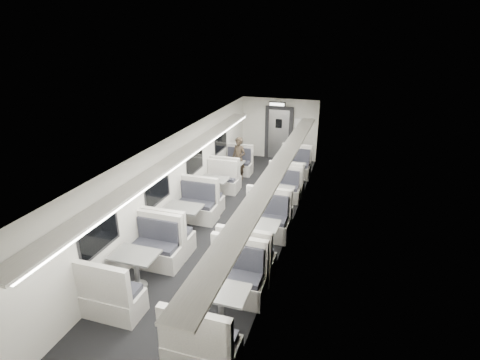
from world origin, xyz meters
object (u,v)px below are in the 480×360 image
Objects in this scene: booth_right_a at (291,175)px; booth_left_a at (232,171)px; booth_left_b at (214,189)px; passenger at (239,159)px; exit_sign at (277,104)px; booth_left_c at (184,220)px; booth_right_b at (279,199)px; booth_right_c at (257,239)px; vestibule_door at (279,133)px; booth_left_d at (137,270)px; booth_right_d at (221,309)px.

booth_left_a is at bearing -173.87° from booth_right_a.
booth_left_b is 1.37× the size of passenger.
exit_sign is at bearing 115.14° from booth_right_a.
passenger reaches higher than booth_left_c.
booth_right_b is (2.00, -0.06, -0.01)m from booth_left_b.
booth_right_b is at bearing 90.00° from booth_right_c.
vestibule_door reaches higher than booth_right_b.
vestibule_door is (1.00, 8.81, 0.64)m from booth_left_d.
booth_left_c is 6.73m from vestibule_door.
booth_right_d is (0.00, -2.41, -0.01)m from booth_right_c.
booth_left_d is 6.22m from passenger.
booth_right_d is (2.00, -4.88, 0.04)m from booth_left_b.
booth_left_c is 4.04m from passenger.
booth_left_d is at bearing -96.47° from vestibule_door.
booth_right_a is 3.02m from exit_sign.
exit_sign is (-1.00, 6.47, 1.86)m from booth_right_c.
booth_left_d is (0.00, -4.32, 0.03)m from booth_left_b.
booth_left_a is 0.90× the size of booth_left_d.
exit_sign is at bearing 66.91° from booth_left_a.
booth_right_d is at bearing -53.90° from booth_left_c.
booth_right_a is 1.02× the size of vestibule_door.
passenger reaches higher than booth_right_c.
booth_left_c is at bearing -98.58° from vestibule_door.
booth_right_a is at bearing 19.94° from passenger.
booth_right_a is 4.34m from booth_right_c.
exit_sign is (-1.00, 4.06, 1.93)m from booth_right_b.
exit_sign reaches higher than booth_left_b.
vestibule_door is (1.00, 6.62, 0.64)m from booth_left_c.
booth_left_c is 1.06× the size of vestibule_door.
booth_left_a is 4.58m from booth_right_c.
booth_left_a is 0.97× the size of booth_left_b.
booth_right_b is 2.70m from passenger.
booth_right_d is 1.09× the size of vestibule_door.
exit_sign is at bearing 98.79° from booth_right_c.
booth_left_d is at bearing -96.85° from exit_sign.
exit_sign reaches higher than booth_left_d.
booth_left_c reaches higher than booth_left_a.
booth_right_c is (0.00, -4.34, 0.03)m from booth_right_a.
booth_left_c is 0.96× the size of booth_right_c.
exit_sign is (-1.00, 8.88, 1.87)m from booth_right_d.
booth_left_c reaches higher than booth_left_d.
booth_right_a is 1.43× the size of passenger.
booth_right_a reaches higher than booth_right_b.
booth_right_b is 0.94× the size of vestibule_door.
passenger is at bearing 53.10° from booth_left_a.
booth_right_c is 7.06m from vestibule_door.
booth_right_b is 0.86× the size of booth_right_d.
passenger reaches higher than booth_right_b.
booth_left_b is 0.92× the size of booth_left_c.
booth_right_b is (2.00, 2.08, -0.05)m from booth_left_c.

